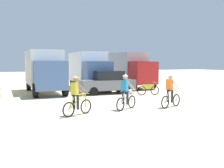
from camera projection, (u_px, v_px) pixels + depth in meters
ground_plane at (156, 114)px, 11.54m from camera, size 120.00×120.00×0.00m
box_truck_white_box at (44, 69)px, 19.78m from camera, size 2.54×6.80×3.35m
box_truck_avon_van at (88, 68)px, 22.86m from camera, size 2.80×6.89×3.35m
box_truck_grey_hauler at (127, 68)px, 24.33m from camera, size 2.63×6.84×3.35m
sedan_parked at (107, 82)px, 19.23m from camera, size 4.31×2.04×1.76m
cyclist_orange_shirt at (77, 97)px, 11.23m from camera, size 1.59×0.83×1.82m
cyclist_cowboy_hat at (126, 93)px, 12.61m from camera, size 1.55×0.90×1.82m
cyclist_near_camera at (170, 92)px, 13.26m from camera, size 1.66×0.70×1.82m
bicycle_spare at (148, 90)px, 18.40m from camera, size 1.71×0.52×0.97m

